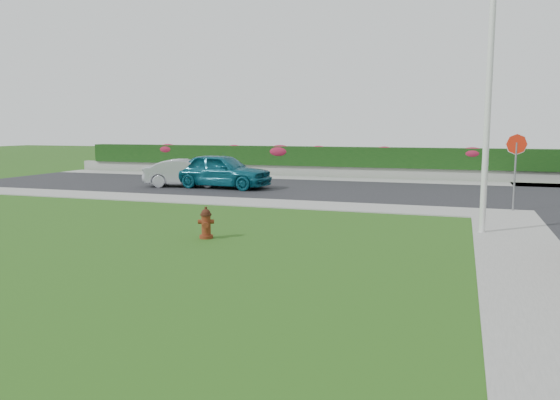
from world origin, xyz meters
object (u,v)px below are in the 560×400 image
(sedan_teal, at_px, (222,171))
(utility_pole, at_px, (487,118))
(fire_hydrant, at_px, (206,223))
(sedan_silver, at_px, (187,173))
(stop_sign, at_px, (516,154))

(sedan_teal, distance_m, utility_pole, 13.56)
(utility_pole, bearing_deg, fire_hydrant, -156.69)
(sedan_teal, relative_size, utility_pole, 0.76)
(sedan_silver, xyz_separation_m, utility_pole, (12.76, -7.57, 2.35))
(fire_hydrant, xyz_separation_m, sedan_silver, (-6.11, 10.43, 0.29))
(fire_hydrant, distance_m, sedan_teal, 11.36)
(sedan_teal, xyz_separation_m, utility_pole, (11.00, -7.62, 2.20))
(sedan_teal, bearing_deg, fire_hydrant, -153.67)
(sedan_teal, height_order, utility_pole, utility_pole)
(fire_hydrant, height_order, stop_sign, stop_sign)
(utility_pole, height_order, stop_sign, utility_pole)
(fire_hydrant, distance_m, sedan_silver, 12.09)
(stop_sign, bearing_deg, fire_hydrant, -125.83)
(stop_sign, bearing_deg, sedan_teal, 176.10)
(utility_pole, distance_m, stop_sign, 4.63)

